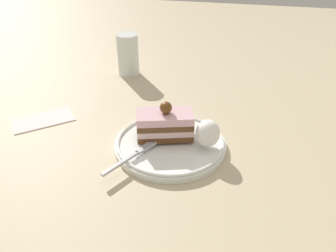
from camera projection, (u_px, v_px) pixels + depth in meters
The scene contains 7 objects.
ground_plane at pixel (173, 141), 0.65m from camera, with size 2.40×2.40×0.00m, color #BFAE8B.
dessert_plate at pixel (168, 144), 0.63m from camera, with size 0.20×0.20×0.02m.
cake_slice at pixel (165, 124), 0.62m from camera, with size 0.11×0.08×0.07m.
whipped_cream_dollop at pixel (208, 133), 0.60m from camera, with size 0.04×0.04×0.05m, color white.
fork at pixel (132, 156), 0.58m from camera, with size 0.06×0.11×0.00m.
drink_glass_near at pixel (128, 56), 0.89m from camera, with size 0.06×0.06×0.11m.
folded_napkin at pixel (43, 119), 0.71m from camera, with size 0.12×0.07×0.00m, color silver.
Camera 1 is at (0.11, -0.52, 0.37)m, focal length 36.50 mm.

